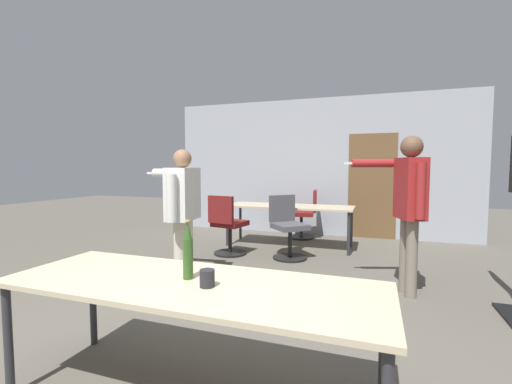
{
  "coord_description": "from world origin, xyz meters",
  "views": [
    {
      "loc": [
        1.17,
        -1.5,
        1.38
      ],
      "look_at": [
        -0.15,
        2.27,
        1.1
      ],
      "focal_mm": 24.0,
      "sensor_mm": 36.0,
      "label": 1
    }
  ],
  "objects_px": {
    "beer_bottle": "(188,251)",
    "drink_cup": "(207,278)",
    "office_chair_far_right": "(288,228)",
    "person_left_plaid": "(409,199)",
    "office_chair_far_left": "(305,215)",
    "person_right_polo": "(182,205)",
    "office_chair_near_pushed": "(227,227)"
  },
  "relations": [
    {
      "from": "beer_bottle",
      "to": "office_chair_near_pushed",
      "type": "bearing_deg",
      "value": 110.17
    },
    {
      "from": "office_chair_far_right",
      "to": "office_chair_near_pushed",
      "type": "relative_size",
      "value": 1.0
    },
    {
      "from": "beer_bottle",
      "to": "drink_cup",
      "type": "height_order",
      "value": "beer_bottle"
    },
    {
      "from": "office_chair_near_pushed",
      "to": "drink_cup",
      "type": "bearing_deg",
      "value": -58.24
    },
    {
      "from": "office_chair_far_left",
      "to": "drink_cup",
      "type": "distance_m",
      "value": 4.97
    },
    {
      "from": "person_right_polo",
      "to": "person_left_plaid",
      "type": "relative_size",
      "value": 0.93
    },
    {
      "from": "person_left_plaid",
      "to": "office_chair_far_left",
      "type": "bearing_deg",
      "value": 13.9
    },
    {
      "from": "person_right_polo",
      "to": "office_chair_near_pushed",
      "type": "distance_m",
      "value": 1.49
    },
    {
      "from": "person_left_plaid",
      "to": "office_chair_far_right",
      "type": "height_order",
      "value": "person_left_plaid"
    },
    {
      "from": "office_chair_far_right",
      "to": "beer_bottle",
      "type": "xyz_separation_m",
      "value": [
        0.22,
        -3.32,
        0.43
      ]
    },
    {
      "from": "person_right_polo",
      "to": "beer_bottle",
      "type": "xyz_separation_m",
      "value": [
        1.11,
        -1.74,
        -0.06
      ]
    },
    {
      "from": "office_chair_near_pushed",
      "to": "drink_cup",
      "type": "xyz_separation_m",
      "value": [
        1.33,
        -3.23,
        0.32
      ]
    },
    {
      "from": "person_left_plaid",
      "to": "person_right_polo",
      "type": "bearing_deg",
      "value": 83.35
    },
    {
      "from": "person_left_plaid",
      "to": "drink_cup",
      "type": "bearing_deg",
      "value": 134.54
    },
    {
      "from": "office_chair_far_left",
      "to": "drink_cup",
      "type": "bearing_deg",
      "value": 176.76
    },
    {
      "from": "office_chair_far_right",
      "to": "office_chair_near_pushed",
      "type": "xyz_separation_m",
      "value": [
        -0.93,
        -0.17,
        0.0
      ]
    },
    {
      "from": "office_chair_near_pushed",
      "to": "office_chair_far_left",
      "type": "bearing_deg",
      "value": 71.56
    },
    {
      "from": "person_left_plaid",
      "to": "office_chair_far_left",
      "type": "relative_size",
      "value": 1.82
    },
    {
      "from": "person_right_polo",
      "to": "office_chair_far_right",
      "type": "distance_m",
      "value": 1.88
    },
    {
      "from": "drink_cup",
      "to": "person_left_plaid",
      "type": "bearing_deg",
      "value": 62.55
    },
    {
      "from": "beer_bottle",
      "to": "drink_cup",
      "type": "bearing_deg",
      "value": -26.88
    },
    {
      "from": "beer_bottle",
      "to": "office_chair_far_left",
      "type": "bearing_deg",
      "value": 92.95
    },
    {
      "from": "person_right_polo",
      "to": "office_chair_far_right",
      "type": "bearing_deg",
      "value": -36.27
    },
    {
      "from": "office_chair_far_left",
      "to": "office_chair_far_right",
      "type": "height_order",
      "value": "office_chair_far_right"
    },
    {
      "from": "person_left_plaid",
      "to": "drink_cup",
      "type": "relative_size",
      "value": 17.86
    },
    {
      "from": "person_left_plaid",
      "to": "beer_bottle",
      "type": "xyz_separation_m",
      "value": [
        -1.38,
        -2.24,
        -0.17
      ]
    },
    {
      "from": "person_left_plaid",
      "to": "office_chair_far_right",
      "type": "xyz_separation_m",
      "value": [
        -1.6,
        1.08,
        -0.6
      ]
    },
    {
      "from": "person_left_plaid",
      "to": "office_chair_far_left",
      "type": "distance_m",
      "value": 3.14
    },
    {
      "from": "beer_bottle",
      "to": "drink_cup",
      "type": "distance_m",
      "value": 0.23
    },
    {
      "from": "person_right_polo",
      "to": "office_chair_far_right",
      "type": "xyz_separation_m",
      "value": [
        0.89,
        1.58,
        -0.5
      ]
    },
    {
      "from": "person_left_plaid",
      "to": "beer_bottle",
      "type": "distance_m",
      "value": 2.64
    },
    {
      "from": "person_right_polo",
      "to": "office_chair_far_left",
      "type": "distance_m",
      "value": 3.27
    }
  ]
}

